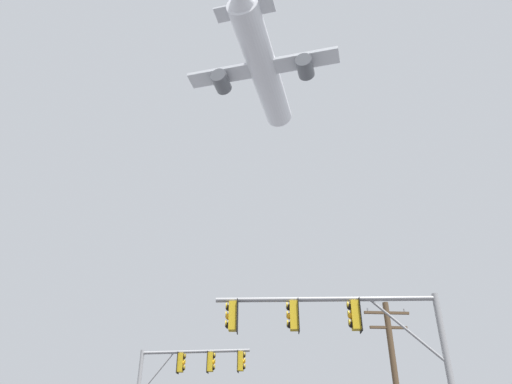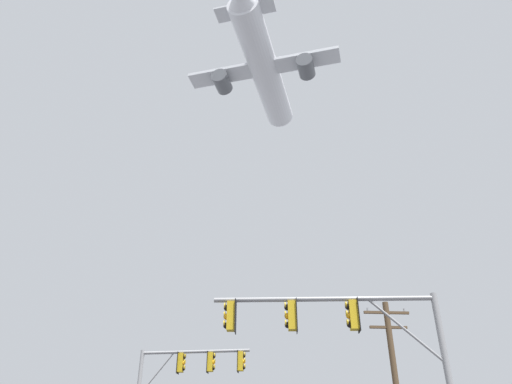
# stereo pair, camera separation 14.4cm
# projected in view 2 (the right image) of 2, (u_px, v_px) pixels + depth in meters

# --- Properties ---
(signal_pole_near) EXTENTS (7.09, 0.96, 6.07)m
(signal_pole_near) POSITION_uv_depth(u_px,v_px,m) (349.00, 336.00, 14.71)
(signal_pole_near) COLOR gray
(signal_pole_near) RESTS_ON ground
(signal_pole_far) EXTENTS (5.60, 1.31, 6.40)m
(signal_pole_far) POSITION_uv_depth(u_px,v_px,m) (182.00, 379.00, 23.80)
(signal_pole_far) COLOR gray
(signal_pole_far) RESTS_ON ground
(airplane) EXTENTS (17.47, 22.62, 6.27)m
(airplane) POSITION_uv_depth(u_px,v_px,m) (264.00, 69.00, 55.90)
(airplane) COLOR white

